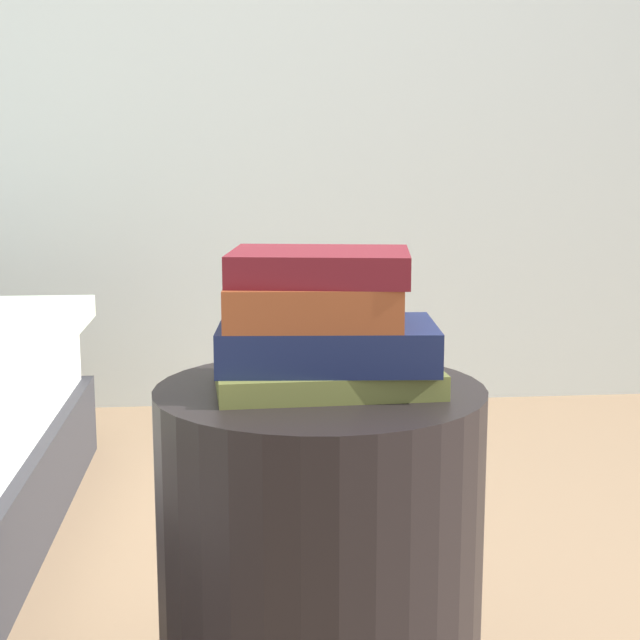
% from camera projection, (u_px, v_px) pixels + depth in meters
% --- Properties ---
extents(wall_back, '(7.00, 0.08, 2.60)m').
position_uv_depth(wall_back, '(260.00, 15.00, 3.14)').
color(wall_back, silver).
rests_on(wall_back, ground_plane).
extents(side_table, '(0.46, 0.46, 0.54)m').
position_uv_depth(side_table, '(320.00, 574.00, 1.36)').
color(side_table, black).
rests_on(side_table, ground_plane).
extents(book_olive, '(0.31, 0.20, 0.03)m').
position_uv_depth(book_olive, '(326.00, 376.00, 1.31)').
color(book_olive, olive).
rests_on(book_olive, side_table).
extents(book_navy, '(0.30, 0.20, 0.06)m').
position_uv_depth(book_navy, '(327.00, 344.00, 1.30)').
color(book_navy, '#19234C').
rests_on(book_navy, book_olive).
extents(book_rust, '(0.25, 0.22, 0.06)m').
position_uv_depth(book_rust, '(312.00, 301.00, 1.30)').
color(book_rust, '#994723').
rests_on(book_rust, book_navy).
extents(book_maroon, '(0.26, 0.21, 0.04)m').
position_uv_depth(book_maroon, '(316.00, 266.00, 1.29)').
color(book_maroon, maroon).
rests_on(book_maroon, book_rust).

